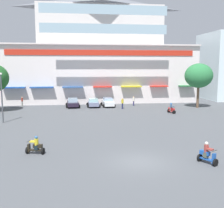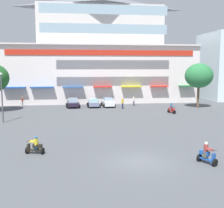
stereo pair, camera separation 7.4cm
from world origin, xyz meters
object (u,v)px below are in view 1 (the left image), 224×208
at_px(parked_car_0, 73,103).
at_px(streetlamp_near, 2,93).
at_px(plaza_tree_1, 199,76).
at_px(parked_car_1, 93,103).
at_px(pedestrian_0, 122,103).
at_px(scooter_rider_2, 35,147).
at_px(parked_car_2, 108,102).
at_px(scooter_rider_0, 171,109).
at_px(pedestrian_2, 22,101).
at_px(pedestrian_1, 134,100).
at_px(scooter_rider_4, 207,155).

height_order(parked_car_0, streetlamp_near, streetlamp_near).
bearing_deg(plaza_tree_1, parked_car_1, 169.29).
bearing_deg(pedestrian_0, parked_car_0, 159.83).
height_order(scooter_rider_2, pedestrian_0, pedestrian_0).
distance_m(parked_car_2, scooter_rider_0, 11.42).
distance_m(plaza_tree_1, scooter_rider_2, 31.39).
relative_size(pedestrian_2, streetlamp_near, 0.28).
distance_m(parked_car_1, pedestrian_2, 12.16).
relative_size(pedestrian_1, pedestrian_2, 0.99).
bearing_deg(pedestrian_0, scooter_rider_4, -85.52).
xyz_separation_m(parked_car_1, parked_car_2, (2.46, -0.03, 0.04)).
height_order(scooter_rider_4, streetlamp_near, streetlamp_near).
bearing_deg(streetlamp_near, parked_car_0, 55.21).
xyz_separation_m(scooter_rider_4, pedestrian_2, (-18.51, 29.74, 0.32)).
xyz_separation_m(plaza_tree_1, parked_car_1, (-16.99, 3.21, -4.55)).
bearing_deg(pedestrian_1, scooter_rider_4, -90.99).
relative_size(parked_car_1, parked_car_2, 0.96).
relative_size(parked_car_0, parked_car_2, 1.07).
bearing_deg(plaza_tree_1, parked_car_2, 167.66).
xyz_separation_m(parked_car_2, pedestrian_0, (2.07, -2.73, 0.25)).
xyz_separation_m(plaza_tree_1, pedestrian_1, (-10.01, 3.50, -4.31)).
xyz_separation_m(scooter_rider_2, streetlamp_near, (-5.74, 12.60, 2.98)).
bearing_deg(parked_car_0, parked_car_1, -2.66).
bearing_deg(streetlamp_near, scooter_rider_0, 9.90).
bearing_deg(scooter_rider_4, pedestrian_2, 121.89).
relative_size(plaza_tree_1, pedestrian_1, 4.35).
bearing_deg(parked_car_2, plaza_tree_1, -12.34).
bearing_deg(scooter_rider_4, parked_car_2, 98.25).
xyz_separation_m(scooter_rider_4, streetlamp_near, (-18.11, 16.28, 2.92)).
xyz_separation_m(parked_car_1, scooter_rider_2, (-5.87, -24.20, -0.12)).
bearing_deg(pedestrian_2, parked_car_0, -11.24).
height_order(pedestrian_2, streetlamp_near, streetlamp_near).
distance_m(scooter_rider_0, pedestrian_0, 8.10).
xyz_separation_m(parked_car_0, scooter_rider_4, (9.94, -28.04, -0.08)).
relative_size(parked_car_2, pedestrian_2, 2.39).
bearing_deg(plaza_tree_1, pedestrian_0, 177.95).
relative_size(parked_car_1, scooter_rider_2, 2.55).
xyz_separation_m(parked_car_2, scooter_rider_0, (8.51, -7.62, -0.14)).
height_order(scooter_rider_2, pedestrian_2, pedestrian_2).
bearing_deg(pedestrian_2, scooter_rider_2, -76.75).
xyz_separation_m(parked_car_2, scooter_rider_2, (-8.33, -24.16, -0.16)).
bearing_deg(parked_car_1, scooter_rider_2, -103.65).
relative_size(parked_car_0, scooter_rider_2, 2.86).
relative_size(parked_car_2, streetlamp_near, 0.66).
relative_size(parked_car_2, pedestrian_1, 2.40).
bearing_deg(parked_car_1, parked_car_2, -0.79).
relative_size(parked_car_0, scooter_rider_0, 2.84).
xyz_separation_m(pedestrian_0, pedestrian_1, (2.46, 3.05, -0.05)).
distance_m(scooter_rider_2, scooter_rider_4, 12.91).
height_order(pedestrian_1, streetlamp_near, streetlamp_near).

